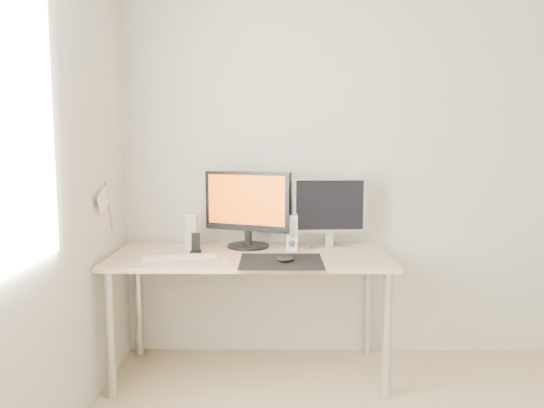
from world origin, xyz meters
name	(u,v)px	position (x,y,z in m)	size (l,w,h in m)	color
wall_back	(399,162)	(0.00, 1.75, 1.25)	(3.50, 3.50, 0.00)	silver
mousepad	(281,261)	(-0.75, 1.18, 0.73)	(0.45, 0.40, 0.00)	black
mouse	(285,259)	(-0.73, 1.15, 0.75)	(0.10, 0.06, 0.04)	black
desk	(250,267)	(-0.93, 1.38, 0.65)	(1.60, 0.70, 0.73)	#D1B587
main_monitor	(248,206)	(-0.95, 1.56, 0.98)	(0.53, 0.34, 0.47)	black
second_monitor	(329,209)	(-0.46, 1.57, 0.97)	(0.45, 0.17, 0.43)	silver
speaker_left	(192,231)	(-1.29, 1.54, 0.84)	(0.07, 0.08, 0.21)	silver
speaker_right	(292,232)	(-0.69, 1.50, 0.84)	(0.07, 0.08, 0.21)	silver
keyboard	(180,258)	(-1.31, 1.24, 0.74)	(0.44, 0.21, 0.02)	silver
phone_dock	(196,246)	(-1.25, 1.42, 0.77)	(0.07, 0.06, 0.12)	black
pennant	(105,202)	(-1.72, 1.24, 1.05)	(0.01, 0.23, 0.29)	#A57F54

